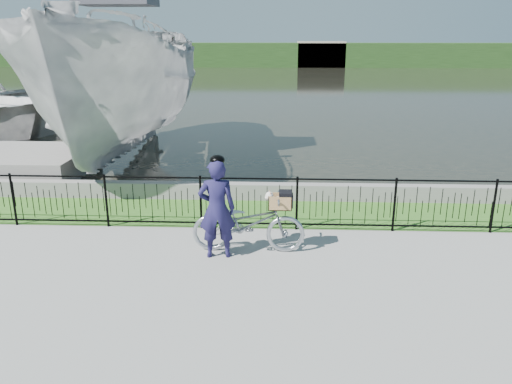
{
  "coord_description": "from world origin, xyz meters",
  "views": [
    {
      "loc": [
        0.59,
        -8.19,
        3.89
      ],
      "look_at": [
        0.18,
        1.0,
        1.0
      ],
      "focal_mm": 35.0,
      "sensor_mm": 36.0,
      "label": 1
    }
  ],
  "objects_px": {
    "bicycle_rig": "(249,223)",
    "boat_far": "(24,102)",
    "boat_near": "(123,88)",
    "cyclist": "(217,208)"
  },
  "relations": [
    {
      "from": "bicycle_rig",
      "to": "cyclist",
      "type": "bearing_deg",
      "value": -154.7
    },
    {
      "from": "boat_near",
      "to": "boat_far",
      "type": "height_order",
      "value": "boat_near"
    },
    {
      "from": "bicycle_rig",
      "to": "boat_far",
      "type": "relative_size",
      "value": 0.17
    },
    {
      "from": "bicycle_rig",
      "to": "boat_far",
      "type": "height_order",
      "value": "boat_far"
    },
    {
      "from": "bicycle_rig",
      "to": "cyclist",
      "type": "distance_m",
      "value": 0.73
    },
    {
      "from": "cyclist",
      "to": "boat_near",
      "type": "height_order",
      "value": "boat_near"
    },
    {
      "from": "boat_near",
      "to": "boat_far",
      "type": "relative_size",
      "value": 0.94
    },
    {
      "from": "cyclist",
      "to": "boat_near",
      "type": "xyz_separation_m",
      "value": [
        -3.74,
        7.13,
        1.41
      ]
    },
    {
      "from": "boat_near",
      "to": "boat_far",
      "type": "distance_m",
      "value": 8.38
    },
    {
      "from": "boat_near",
      "to": "boat_far",
      "type": "bearing_deg",
      "value": 137.44
    }
  ]
}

